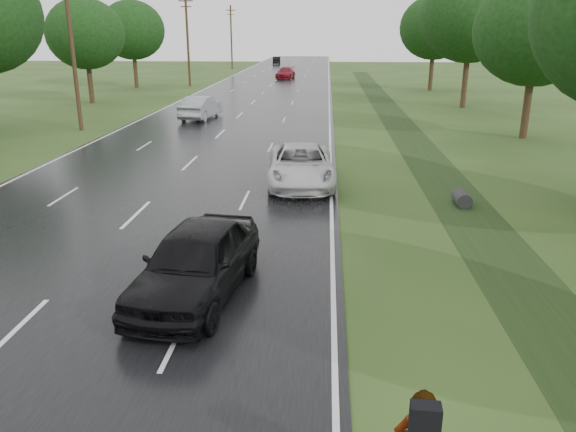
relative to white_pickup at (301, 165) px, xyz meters
The scene contains 19 objects.
ground 13.63m from the white_pickup, 113.84° to the right, with size 220.00×220.00×0.00m, color #2A4318.
road 33.03m from the white_pickup, 99.59° to the left, with size 14.00×180.00×0.04m, color black.
edge_stripe_east 32.59m from the white_pickup, 87.80° to the left, with size 0.12×180.00×0.01m, color silver.
edge_stripe_west 34.79m from the white_pickup, 110.62° to the left, with size 0.12×180.00×0.01m, color silver.
center_line 33.02m from the white_pickup, 99.59° to the left, with size 0.12×180.00×0.01m, color silver.
drainage_ditch 8.71m from the white_pickup, 46.22° to the left, with size 2.20×120.00×0.56m.
utility_pole_mid 19.82m from the white_pickup, 139.50° to the left, with size 1.60×0.26×10.00m.
utility_pole_far 45.23m from the white_pickup, 109.06° to the left, with size 1.60×0.26×10.00m.
utility_pole_distant 74.16m from the white_pickup, 101.45° to the left, with size 1.60×0.26×10.00m.
tree_east_c 17.97m from the white_pickup, 42.29° to the left, with size 7.00×7.00×9.29m.
tree_east_d 29.05m from the white_pickup, 64.30° to the left, with size 8.00×8.00×10.76m.
tree_east_f 41.70m from the white_pickup, 73.12° to the left, with size 7.20×7.20×9.62m.
tree_west_d 33.44m from the white_pickup, 126.57° to the left, with size 6.60×6.60×8.80m.
tree_west_f 45.66m from the white_pickup, 116.59° to the left, with size 7.00×7.00×9.29m.
white_pickup is the anchor object (origin of this frame).
dark_sedan 10.64m from the white_pickup, 100.84° to the right, with size 2.07×5.14×1.75m, color black.
silver_sedan 19.34m from the white_pickup, 114.43° to the left, with size 1.72×4.94×1.63m, color #95999D.
far_car_red 53.94m from the white_pickup, 94.79° to the left, with size 2.00×4.92×1.43m, color maroon.
far_car_dark 87.62m from the white_pickup, 95.66° to the left, with size 1.44×4.13×1.36m, color black.
Camera 1 is at (6.49, -10.01, 6.08)m, focal length 35.00 mm.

